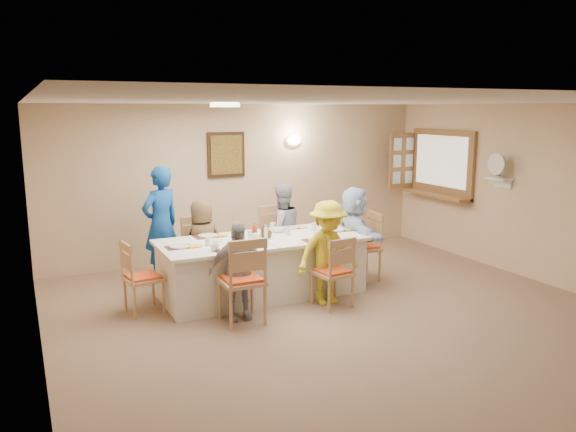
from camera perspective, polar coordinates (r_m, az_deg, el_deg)
name	(u,v)px	position (r m, az deg, el deg)	size (l,w,h in m)	color
ground	(358,326)	(6.52, 7.09, -11.07)	(7.00, 7.00, 0.00)	#927A60
room_walls	(361,194)	(6.12, 7.42, 2.20)	(7.00, 7.00, 7.00)	#CEB38E
wall_picture	(226,155)	(9.07, -6.30, 6.21)	(0.62, 0.05, 0.72)	black
wall_sconce	(294,140)	(9.51, 0.61, 7.69)	(0.26, 0.09, 0.18)	white
ceiling_light	(225,105)	(6.96, -6.42, 11.15)	(0.36, 0.36, 0.05)	white
serving_hatch	(442,164)	(9.96, 15.39, 5.14)	(0.06, 1.50, 1.15)	brown
hatch_sill	(435,195)	(9.95, 14.71, 2.12)	(0.30, 1.50, 0.05)	brown
shutter_door	(402,161)	(10.38, 11.54, 5.53)	(0.55, 0.04, 1.00)	brown
fan_shelf	(499,179)	(8.95, 20.65, 3.58)	(0.22, 0.36, 0.03)	white
desk_fan	(498,169)	(8.91, 20.58, 4.53)	(0.30, 0.30, 0.28)	#A5A5A8
dining_table	(262,266)	(7.43, -2.63, -5.15)	(2.69, 1.14, 0.76)	silver
chair_back_left	(200,251)	(7.93, -8.92, -3.55)	(0.45, 0.45, 0.94)	tan
chair_back_right	(278,240)	(8.34, -1.02, -2.48)	(0.48, 0.48, 1.00)	tan
chair_front_left	(242,279)	(6.46, -4.74, -6.38)	(0.49, 0.49, 1.03)	tan
chair_front_right	(332,271)	(6.98, 4.53, -5.60)	(0.43, 0.43, 0.91)	tan
chair_left_end	(143,277)	(6.97, -14.48, -5.99)	(0.43, 0.43, 0.89)	tan
chair_right_end	(362,246)	(8.11, 7.48, -3.05)	(0.47, 0.47, 0.98)	tan
diner_back_left	(202,243)	(7.79, -8.69, -2.76)	(0.61, 0.41, 1.22)	brown
diner_back_right	(281,230)	(8.19, -0.67, -1.45)	(0.67, 0.52, 1.36)	#9095A1
diner_front_left	(238,271)	(6.55, -5.13, -5.55)	(0.71, 0.37, 1.16)	#9C9BA5
diner_front_right	(328,253)	(7.03, 4.06, -3.75)	(0.86, 0.51, 1.32)	yellow
diner_right_end	(354,234)	(8.00, 6.74, -1.83)	(0.64, 1.31, 1.36)	#C0DEFD
caregiver	(161,225)	(8.07, -12.78, -0.85)	(0.71, 0.61, 1.65)	#124EA8
placemat_fl	(230,250)	(6.74, -5.94, -3.50)	(0.35, 0.26, 0.01)	#472B19
plate_fl	(230,250)	(6.74, -5.94, -3.41)	(0.24, 0.24, 0.01)	white
napkin_fl	(245,249)	(6.75, -4.36, -3.38)	(0.14, 0.14, 0.01)	yellow
placemat_fr	(318,240)	(7.22, 3.05, -2.48)	(0.37, 0.27, 0.01)	#472B19
plate_fr	(318,240)	(7.22, 3.05, -2.40)	(0.24, 0.24, 0.02)	white
napkin_fr	(332,239)	(7.26, 4.48, -2.36)	(0.15, 0.15, 0.01)	yellow
placemat_bl	(208,236)	(7.51, -8.14, -2.05)	(0.37, 0.27, 0.01)	#472B19
plate_bl	(208,235)	(7.51, -8.14, -1.97)	(0.26, 0.26, 0.02)	white
napkin_bl	(222,235)	(7.52, -6.72, -1.94)	(0.13, 0.13, 0.01)	yellow
placemat_br	(289,228)	(7.95, 0.12, -1.22)	(0.32, 0.24, 0.01)	#472B19
plate_br	(289,227)	(7.95, 0.12, -1.15)	(0.25, 0.25, 0.02)	white
napkin_br	(302,227)	(7.98, 1.44, -1.12)	(0.14, 0.14, 0.01)	yellow
placemat_le	(179,247)	(6.99, -10.99, -3.12)	(0.33, 0.24, 0.01)	#472B19
plate_le	(179,246)	(6.98, -10.99, -3.05)	(0.24, 0.24, 0.02)	white
napkin_le	(195,246)	(6.98, -9.46, -3.02)	(0.14, 0.14, 0.01)	yellow
placemat_re	(336,230)	(7.83, 4.90, -1.45)	(0.37, 0.27, 0.01)	#472B19
plate_re	(336,230)	(7.83, 4.90, -1.38)	(0.25, 0.25, 0.02)	white
napkin_re	(349,229)	(7.88, 6.21, -1.34)	(0.13, 0.13, 0.01)	yellow
teacup_a	(215,247)	(6.74, -7.46, -3.19)	(0.14, 0.14, 0.08)	white
teacup_b	(273,225)	(7.97, -1.58, -0.94)	(0.09, 0.09, 0.08)	white
bowl_a	(248,243)	(7.02, -4.05, -2.71)	(0.21, 0.21, 0.05)	white
bowl_b	(278,230)	(7.70, -1.02, -1.42)	(0.19, 0.19, 0.06)	white
condiment_ketchup	(254,230)	(7.33, -3.42, -1.48)	(0.08, 0.08, 0.21)	#AE390E
condiment_brown	(264,230)	(7.39, -2.46, -1.43)	(0.10, 0.10, 0.19)	#513615
condiment_malt	(267,232)	(7.35, -2.10, -1.62)	(0.12, 0.12, 0.16)	#513615
drinking_glass	(250,235)	(7.31, -3.90, -1.90)	(0.07, 0.07, 0.10)	silver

